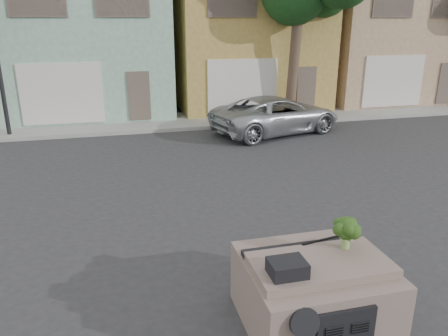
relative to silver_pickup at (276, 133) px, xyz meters
name	(u,v)px	position (x,y,z in m)	size (l,w,h in m)	color
ground_plane	(250,232)	(-3.55, -7.87, 0.00)	(120.00, 120.00, 0.00)	#303033
sidewalk	(177,121)	(-3.55, 2.63, 0.07)	(40.00, 3.00, 0.15)	gray
townhouse_mint	(88,30)	(-7.05, 6.63, 3.77)	(7.20, 8.20, 7.55)	#8AB499
townhouse_tan	(241,29)	(0.45, 6.63, 3.77)	(7.20, 8.20, 7.55)	#AC8E45
townhouse_beige	(371,28)	(7.95, 6.63, 3.77)	(7.20, 8.20, 7.55)	tan
silver_pickup	(276,133)	(0.00, 0.00, 0.00)	(2.40, 5.21, 1.45)	#A7ABAF
tree_near	(296,19)	(1.45, 1.93, 4.25)	(4.40, 4.00, 8.50)	#173F17
car_dashboard	(313,289)	(-3.55, -10.87, 0.56)	(2.00, 1.80, 1.12)	#756259
instrument_hump	(287,268)	(-4.13, -11.22, 1.22)	(0.48, 0.38, 0.20)	black
wiper_arm	(322,240)	(-3.27, -10.49, 1.13)	(0.70, 0.03, 0.02)	black
broccoli	(347,233)	(-3.04, -10.77, 1.36)	(0.39, 0.39, 0.47)	#213B12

